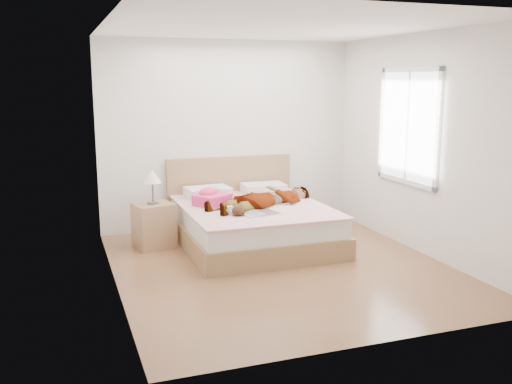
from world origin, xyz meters
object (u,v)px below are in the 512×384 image
Objects in this scene: phone at (217,188)px; bed at (251,222)px; plush_toy at (238,210)px; coffee_mug at (231,210)px; magazine at (261,213)px; towel at (211,198)px; nightstand at (154,222)px; woman at (264,196)px.

phone is 0.62m from bed.
coffee_mug is at bearing 130.02° from plush_toy.
phone is 0.19× the size of magazine.
bed is at bearing -14.69° from towel.
bed is at bearing 82.80° from magazine.
bed is at bearing -11.15° from nightstand.
towel is 0.54× the size of nightstand.
towel is at bearing 165.31° from bed.
woman is 0.64m from phone.
coffee_mug is at bearing 165.88° from magazine.
bed reaches higher than nightstand.
nightstand is at bearing 162.97° from phone.
towel is 0.77m from nightstand.
coffee_mug reaches higher than magazine.
coffee_mug is 0.14× the size of nightstand.
phone is 0.09× the size of nightstand.
magazine is (-0.07, -0.55, 0.24)m from bed.
magazine is 3.62× the size of coffee_mug.
towel is 3.93× the size of coffee_mug.
towel is at bearing 97.33° from coffee_mug.
towel is 1.09× the size of magazine.
magazine is at bearing -14.12° from coffee_mug.
bed is 1.22m from nightstand.
plush_toy is (-0.28, 0.02, 0.05)m from magazine.
phone is at bearing 85.98° from coffee_mug.
nightstand is at bearing 171.30° from towel.
woman reaches higher than towel.
woman is at bearing -61.09° from phone.
plush_toy is 1.17m from nightstand.
coffee_mug is (-0.55, -0.38, -0.06)m from woman.
bed reaches higher than coffee_mug.
woman is 0.38m from bed.
plush_toy is (-0.35, -0.53, 0.30)m from bed.
phone is 0.79m from coffee_mug.
plush_toy is at bearing -78.53° from towel.
coffee_mug is (0.08, -0.59, -0.04)m from towel.
woman is at bearing 42.24° from plush_toy.
towel is at bearing -130.86° from woman.
bed is at bearing -64.30° from phone.
towel is at bearing 121.49° from magazine.
plush_toy is at bearing -123.25° from bed.
woman is 3.05× the size of towel.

